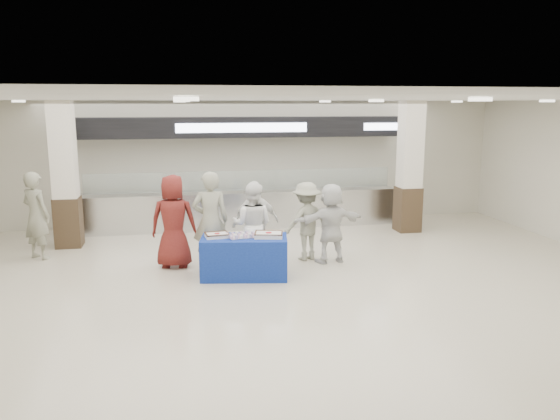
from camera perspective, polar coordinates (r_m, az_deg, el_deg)
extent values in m
plane|color=beige|center=(8.97, 0.22, -9.32)|extent=(14.00, 14.00, 0.00)
cube|color=silver|center=(14.01, -4.02, 0.02)|extent=(8.00, 0.80, 0.90)
cube|color=silver|center=(13.93, -4.05, 1.92)|extent=(8.00, 0.85, 0.04)
cube|color=white|center=(13.58, -3.91, 3.10)|extent=(7.60, 0.02, 0.50)
cube|color=black|center=(13.76, -4.14, 8.64)|extent=(8.40, 0.70, 0.50)
cube|color=white|center=(13.41, -3.95, 8.58)|extent=(3.20, 0.03, 0.22)
cube|color=white|center=(14.37, 11.44, 8.55)|extent=(1.40, 0.03, 0.18)
cube|color=#322417|center=(12.94, -21.23, -1.18)|extent=(0.55, 0.55, 1.10)
cube|color=silver|center=(12.72, -21.73, 5.88)|extent=(0.50, 0.50, 2.10)
cube|color=#322417|center=(13.90, 13.19, 0.09)|extent=(0.55, 0.55, 1.10)
cube|color=silver|center=(13.70, 13.48, 6.68)|extent=(0.50, 0.50, 2.10)
cube|color=navy|center=(10.00, -3.75, -4.93)|extent=(1.66, 1.03, 0.75)
cube|color=white|center=(9.93, -6.59, -2.66)|extent=(0.45, 0.37, 0.06)
cube|color=#402412|center=(9.92, -6.60, -2.41)|extent=(0.45, 0.37, 0.02)
cylinder|color=#AE1822|center=(9.93, -6.60, -2.45)|extent=(0.10, 0.10, 0.01)
cube|color=white|center=(9.88, -1.19, -2.62)|extent=(0.57, 0.48, 0.08)
cube|color=#402412|center=(9.87, -1.19, -2.34)|extent=(0.57, 0.48, 0.02)
cylinder|color=#AE1822|center=(9.87, -1.19, -2.38)|extent=(0.13, 0.13, 0.01)
cube|color=#B6B5BB|center=(9.90, -4.04, -2.81)|extent=(0.51, 0.42, 0.02)
imported|color=maroon|center=(10.66, -11.07, -1.17)|extent=(0.97, 0.71, 1.81)
imported|color=gray|center=(10.43, -7.28, -1.11)|extent=(0.70, 0.48, 1.89)
imported|color=white|center=(10.53, -2.91, -1.58)|extent=(0.98, 0.89, 1.65)
imported|color=white|center=(10.79, -2.57, -1.29)|extent=(1.03, 0.62, 1.64)
imported|color=gray|center=(11.01, 2.77, -1.19)|extent=(1.16, 0.89, 1.59)
imported|color=silver|center=(10.86, 5.34, -1.37)|extent=(1.54, 0.71, 1.59)
imported|color=gray|center=(12.09, -24.12, -0.53)|extent=(0.78, 0.74, 1.80)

